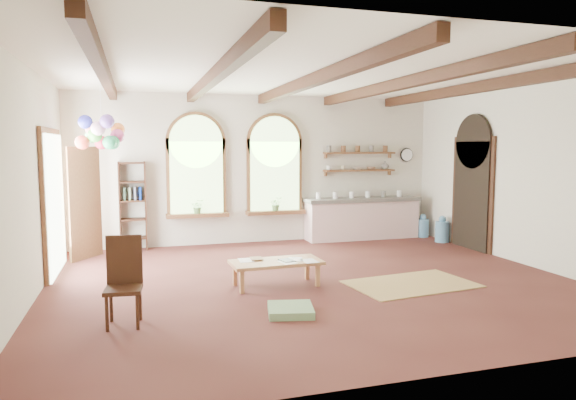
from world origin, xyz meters
name	(u,v)px	position (x,y,z in m)	size (l,w,h in m)	color
floor	(313,281)	(0.00, 0.00, 0.00)	(8.00, 8.00, 0.00)	#5B2B25
ceiling_beams	(314,80)	(0.00, 0.00, 3.10)	(6.20, 6.80, 0.18)	#3E1F13
window_left	(196,169)	(-1.40, 3.43, 1.63)	(1.30, 0.28, 2.20)	brown
window_right	(275,168)	(0.30, 3.43, 1.63)	(1.30, 0.28, 2.20)	brown
left_doorway	(53,204)	(-3.95, 1.80, 1.15)	(0.10, 1.90, 2.50)	brown
right_doorway	(471,196)	(3.95, 1.50, 1.10)	(0.10, 1.30, 2.40)	black
kitchen_counter	(362,218)	(2.30, 3.20, 0.48)	(2.68, 0.62, 0.94)	beige
wall_shelf_lower	(359,170)	(2.30, 3.38, 1.55)	(1.70, 0.24, 0.04)	brown
wall_shelf_upper	(360,153)	(2.30, 3.38, 1.95)	(1.70, 0.24, 0.04)	brown
wall_clock	(407,155)	(3.55, 3.45, 1.90)	(0.32, 0.32, 0.04)	black
bookshelf	(133,206)	(-2.70, 3.32, 0.90)	(0.53, 0.32, 1.80)	#3E1F13
coffee_table	(276,264)	(-0.63, -0.12, 0.34)	(1.38, 0.67, 0.39)	tan
side_chair	(124,300)	(-2.80, -1.25, 0.30)	(0.45, 0.45, 1.05)	#3E1F13
floor_mat	(411,284)	(1.37, -0.63, 0.01)	(1.88, 1.16, 0.02)	tan
floor_cushion	(290,310)	(-0.80, -1.42, 0.05)	(0.56, 0.56, 0.10)	#759D6C
water_jug_a	(423,227)	(3.75, 2.99, 0.23)	(0.28, 0.28, 0.54)	#5790BC
water_jug_b	(442,231)	(3.82, 2.30, 0.25)	(0.30, 0.30, 0.59)	#5790BC
balloon_cluster	(101,133)	(-3.19, 2.30, 2.34)	(0.83, 0.87, 1.15)	white
table_book	(251,259)	(-0.99, 0.06, 0.40)	(0.18, 0.26, 0.02)	olive
tablet	(287,260)	(-0.48, -0.16, 0.39)	(0.18, 0.26, 0.01)	black
potted_plant_left	(198,206)	(-1.40, 3.32, 0.85)	(0.27, 0.23, 0.30)	#598C4C
potted_plant_right	(276,204)	(0.30, 3.32, 0.85)	(0.27, 0.23, 0.30)	#598C4C
shelf_cup_a	(329,168)	(1.55, 3.38, 1.62)	(0.12, 0.10, 0.10)	white
shelf_cup_b	(343,168)	(1.90, 3.38, 1.62)	(0.10, 0.10, 0.09)	beige
shelf_bowl_a	(357,168)	(2.25, 3.38, 1.60)	(0.22, 0.22, 0.05)	beige
shelf_bowl_b	(371,168)	(2.60, 3.38, 1.60)	(0.20, 0.20, 0.06)	#8C664C
shelf_vase	(385,165)	(2.95, 3.38, 1.67)	(0.18, 0.18, 0.19)	slate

